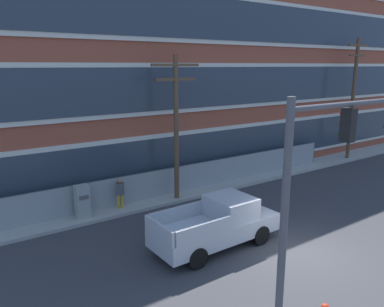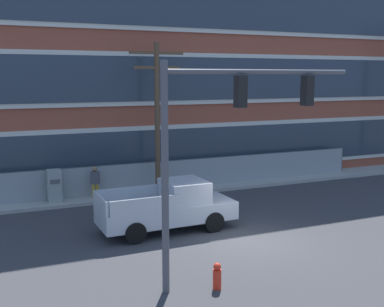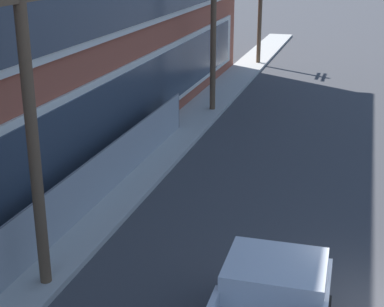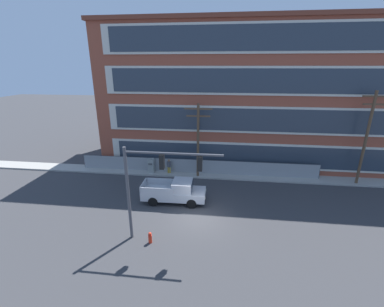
% 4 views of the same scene
% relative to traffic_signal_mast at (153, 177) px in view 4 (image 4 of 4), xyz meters
% --- Properties ---
extents(ground_plane, '(160.00, 160.00, 0.00)m').
position_rel_traffic_signal_mast_xyz_m(ground_plane, '(2.58, 2.84, -4.56)').
color(ground_plane, '#38383A').
extents(sidewalk_building_side, '(80.00, 1.94, 0.16)m').
position_rel_traffic_signal_mast_xyz_m(sidewalk_building_side, '(2.58, 10.95, -4.48)').
color(sidewalk_building_side, '#9E9B93').
rests_on(sidewalk_building_side, ground).
extents(brick_mill_building, '(37.90, 12.29, 15.50)m').
position_rel_traffic_signal_mast_xyz_m(brick_mill_building, '(9.33, 17.77, 3.20)').
color(brick_mill_building, brown).
rests_on(brick_mill_building, ground).
extents(chain_link_fence, '(25.08, 0.06, 1.65)m').
position_rel_traffic_signal_mast_xyz_m(chain_link_fence, '(1.45, 11.11, -3.72)').
color(chain_link_fence, gray).
rests_on(chain_link_fence, ground).
extents(traffic_signal_mast, '(6.04, 0.43, 6.41)m').
position_rel_traffic_signal_mast_xyz_m(traffic_signal_mast, '(0.00, 0.00, 0.00)').
color(traffic_signal_mast, '#4C4C51').
rests_on(traffic_signal_mast, ground).
extents(pickup_truck_silver, '(5.40, 2.15, 1.94)m').
position_rel_traffic_signal_mast_xyz_m(pickup_truck_silver, '(0.34, 5.09, -3.63)').
color(pickup_truck_silver, '#B2B5BA').
rests_on(pickup_truck_silver, ground).
extents(utility_pole_near_corner, '(2.72, 0.26, 7.60)m').
position_rel_traffic_signal_mast_xyz_m(utility_pole_near_corner, '(1.73, 10.40, -0.28)').
color(utility_pole_near_corner, brown).
rests_on(utility_pole_near_corner, ground).
extents(utility_pole_midblock, '(2.13, 0.26, 8.98)m').
position_rel_traffic_signal_mast_xyz_m(utility_pole_midblock, '(17.27, 10.50, 0.34)').
color(utility_pole_midblock, brown).
rests_on(utility_pole_midblock, ground).
extents(electrical_cabinet, '(0.63, 0.55, 1.71)m').
position_rel_traffic_signal_mast_xyz_m(electrical_cabinet, '(-3.29, 10.65, -3.71)').
color(electrical_cabinet, '#939993').
rests_on(electrical_cabinet, ground).
extents(pedestrian_near_cabinet, '(0.47, 0.40, 1.69)m').
position_rel_traffic_signal_mast_xyz_m(pedestrian_near_cabinet, '(-1.37, 10.73, -3.59)').
color(pedestrian_near_cabinet, '#B7932D').
rests_on(pedestrian_near_cabinet, ground).
extents(fire_hydrant, '(0.24, 0.24, 0.78)m').
position_rel_traffic_signal_mast_xyz_m(fire_hydrant, '(-0.32, -0.42, -4.18)').
color(fire_hydrant, red).
rests_on(fire_hydrant, ground).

